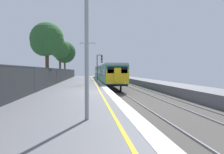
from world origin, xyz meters
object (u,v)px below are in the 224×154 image
at_px(commuter_train_at_platform, 104,73).
at_px(background_tree_left, 64,53).
at_px(speed_limit_sign, 97,71).
at_px(platform_lamp_near, 87,30).
at_px(background_tree_right, 46,40).
at_px(background_tree_centre, 60,50).
at_px(platform_lamp_mid, 88,59).
at_px(signal_gantry, 99,64).

relative_size(commuter_train_at_platform, background_tree_left, 5.03).
bearing_deg(speed_limit_sign, platform_lamp_near, -93.07).
bearing_deg(background_tree_left, background_tree_right, -89.34).
bearing_deg(background_tree_centre, background_tree_left, 86.59).
xyz_separation_m(platform_lamp_near, background_tree_left, (-5.18, 41.75, 2.58)).
height_order(speed_limit_sign, background_tree_left, background_tree_left).
height_order(platform_lamp_near, platform_lamp_mid, platform_lamp_mid).
bearing_deg(platform_lamp_near, speed_limit_sign, 86.93).
bearing_deg(background_tree_left, platform_lamp_near, -82.93).
xyz_separation_m(signal_gantry, platform_lamp_mid, (-2.00, -12.62, 0.22)).
bearing_deg(commuter_train_at_platform, platform_lamp_mid, -101.00).
relative_size(signal_gantry, speed_limit_sign, 1.80).
bearing_deg(background_tree_centre, commuter_train_at_platform, 8.10).
distance_m(signal_gantry, background_tree_right, 15.67).
relative_size(platform_lamp_near, platform_lamp_mid, 0.99).
relative_size(commuter_train_at_platform, speed_limit_sign, 15.79).
bearing_deg(background_tree_left, signal_gantry, -50.98).
xyz_separation_m(commuter_train_at_platform, platform_lamp_mid, (-3.46, -17.80, 1.90)).
relative_size(speed_limit_sign, background_tree_centre, 0.33).
distance_m(platform_lamp_near, platform_lamp_mid, 20.28).
distance_m(commuter_train_at_platform, platform_lamp_mid, 18.23).
height_order(commuter_train_at_platform, background_tree_left, background_tree_left).
height_order(platform_lamp_mid, background_tree_left, background_tree_left).
bearing_deg(signal_gantry, commuter_train_at_platform, 74.24).
bearing_deg(platform_lamp_mid, background_tree_left, 103.56).
height_order(background_tree_centre, background_tree_right, background_tree_centre).
distance_m(background_tree_left, background_tree_right, 22.72).
bearing_deg(background_tree_left, background_tree_centre, -93.41).
bearing_deg(background_tree_right, speed_limit_sign, 59.25).
bearing_deg(background_tree_right, commuter_train_at_platform, 66.26).
bearing_deg(platform_lamp_near, background_tree_centre, 98.46).
bearing_deg(speed_limit_sign, commuter_train_at_platform, 77.11).
distance_m(platform_lamp_mid, background_tree_left, 22.23).
height_order(platform_lamp_near, background_tree_right, background_tree_right).
xyz_separation_m(platform_lamp_mid, background_tree_right, (-4.92, -1.24, 2.14)).
relative_size(speed_limit_sign, background_tree_right, 0.35).
relative_size(signal_gantry, background_tree_centre, 0.59).
relative_size(commuter_train_at_platform, background_tree_centre, 5.17).
distance_m(speed_limit_sign, background_tree_centre, 10.71).
xyz_separation_m(commuter_train_at_platform, signal_gantry, (-1.46, -5.18, 1.68)).
bearing_deg(background_tree_right, platform_lamp_mid, 14.19).
bearing_deg(background_tree_right, background_tree_centre, 91.80).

